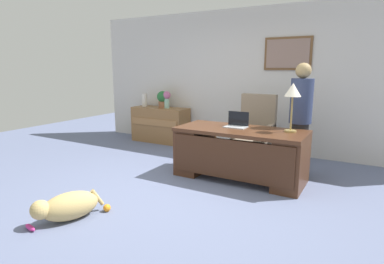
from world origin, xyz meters
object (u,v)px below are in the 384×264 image
at_px(laptop, 237,123).
at_px(dog_toy_bone, 30,228).
at_px(armchair, 255,134).
at_px(credenza, 160,125).
at_px(desk, 239,152).
at_px(dog_lying, 67,206).
at_px(person_standing, 300,119).
at_px(desk_lamp, 293,93).
at_px(vase_with_flowers, 167,98).
at_px(vase_empty, 145,100).
at_px(dog_toy_ball, 107,208).
at_px(potted_plant, 163,99).

relative_size(laptop, dog_toy_bone, 1.72).
bearing_deg(armchair, credenza, 167.38).
xyz_separation_m(desk, dog_lying, (-1.11, -2.13, -0.25)).
bearing_deg(person_standing, desk_lamp, -95.12).
distance_m(credenza, desk_lamp, 3.40).
height_order(vase_with_flowers, dog_toy_bone, vase_with_flowers).
distance_m(vase_empty, dog_toy_ball, 3.79).
xyz_separation_m(armchair, dog_lying, (-1.04, -3.00, -0.35)).
xyz_separation_m(desk, dog_toy_ball, (-0.89, -1.77, -0.36)).
bearing_deg(vase_empty, person_standing, -12.88).
distance_m(laptop, vase_with_flowers, 2.45).
xyz_separation_m(armchair, person_standing, (0.77, -0.28, 0.35)).
relative_size(vase_with_flowers, potted_plant, 1.00).
bearing_deg(credenza, laptop, -28.77).
bearing_deg(person_standing, armchair, 159.95).
bearing_deg(vase_with_flowers, dog_lying, -72.73).
bearing_deg(armchair, vase_with_flowers, 166.35).
bearing_deg(vase_with_flowers, dog_toy_ball, -67.48).
xyz_separation_m(desk, dog_toy_bone, (-1.26, -2.46, -0.38)).
relative_size(credenza, dog_lying, 1.71).
xyz_separation_m(dog_lying, dog_toy_ball, (0.22, 0.36, -0.11)).
height_order(credenza, potted_plant, potted_plant).
bearing_deg(laptop, armchair, 86.93).
xyz_separation_m(dog_lying, vase_with_flowers, (-1.10, 3.52, 0.81)).
relative_size(dog_lying, vase_empty, 2.60).
bearing_deg(armchair, desk_lamp, -43.79).
relative_size(armchair, desk_lamp, 1.75).
xyz_separation_m(vase_empty, dog_toy_bone, (1.54, -3.86, -0.87)).
distance_m(credenza, laptop, 2.62).
xyz_separation_m(laptop, vase_with_flowers, (-2.10, 1.25, 0.17)).
distance_m(armchair, vase_empty, 2.81).
bearing_deg(dog_toy_bone, dog_toy_ball, 62.02).
height_order(armchair, potted_plant, armchair).
bearing_deg(person_standing, vase_with_flowers, 164.61).
bearing_deg(dog_lying, vase_with_flowers, 107.27).
height_order(person_standing, laptop, person_standing).
bearing_deg(person_standing, desk, -139.96).
relative_size(dog_lying, laptop, 2.28).
bearing_deg(desk_lamp, desk, -165.71).
height_order(credenza, armchair, armchair).
xyz_separation_m(dog_lying, dog_toy_bone, (-0.15, -0.34, -0.13)).
bearing_deg(credenza, desk_lamp, -21.88).
distance_m(armchair, desk_lamp, 1.27).
distance_m(armchair, dog_toy_ball, 2.81).
relative_size(potted_plant, dog_toy_ball, 4.22).
distance_m(person_standing, potted_plant, 3.12).
bearing_deg(armchair, vase_empty, 169.24).
relative_size(armchair, vase_with_flowers, 3.24).
distance_m(credenza, vase_with_flowers, 0.61).
relative_size(dog_lying, vase_with_flowers, 2.03).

